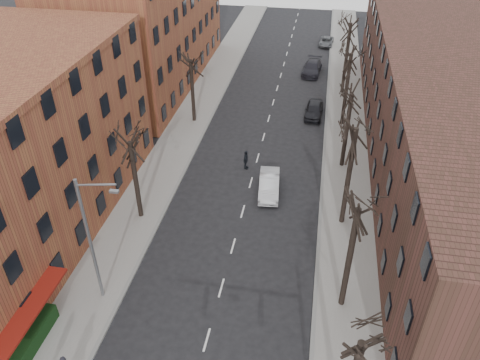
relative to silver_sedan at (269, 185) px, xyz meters
The scene contains 19 objects.
sidewalk_left 15.51m from the silver_sedan, 128.70° to the left, with size 4.00×90.00×0.15m, color gray.
sidewalk_right 13.66m from the silver_sedan, 62.43° to the left, with size 4.00×90.00×0.15m, color gray.
building_left_far 28.23m from the silver_sedan, 129.98° to the left, with size 12.00×28.00×14.00m, color brown.
building_right 16.53m from the silver_sedan, 26.36° to the left, with size 12.00×50.00×10.00m, color #4A2922.
awning_left 20.23m from the silver_sedan, 123.26° to the right, with size 1.20×7.00×0.15m, color maroon.
hedge 21.11m from the silver_sedan, 121.99° to the right, with size 0.80×6.00×1.00m, color #133312.
tree_right_b 12.43m from the silver_sedan, 61.54° to the right, with size 5.20×5.20×10.80m, color black, non-canonical shape.
tree_right_c 6.63m from the silver_sedan, 26.18° to the right, with size 5.20×5.20×11.60m, color black, non-canonical shape.
tree_right_d 7.84m from the silver_sedan, 40.74° to the left, with size 5.20×5.20×10.00m, color black, non-canonical shape.
tree_right_e 14.39m from the silver_sedan, 65.70° to the left, with size 5.20×5.20×10.80m, color black, non-canonical shape.
tree_right_f 21.92m from the silver_sedan, 74.34° to the left, with size 5.20×5.20×11.60m, color black, non-canonical shape.
tree_left_a 10.53m from the silver_sedan, 152.15° to the right, with size 5.20×5.20×9.50m, color black, non-canonical shape.
tree_left_b 14.49m from the silver_sedan, 129.93° to the left, with size 5.20×5.20×9.50m, color black, non-canonical shape.
streetlight 16.14m from the silver_sedan, 124.03° to the right, with size 2.45×0.22×9.03m.
silver_sedan is the anchor object (origin of this frame).
parked_car_near 14.80m from the silver_sedan, 78.47° to the left, with size 1.78×4.42×1.51m, color black.
parked_car_mid 26.48m from the silver_sedan, 85.42° to the left, with size 2.11×5.20×1.51m, color black.
parked_car_far 37.79m from the silver_sedan, 84.51° to the left, with size 1.87×4.07×1.13m, color #595C61.
pedestrian_crossing 4.03m from the silver_sedan, 127.86° to the left, with size 1.05×0.44×1.78m, color black.
Camera 1 is at (4.87, -8.21, 22.93)m, focal length 35.00 mm.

